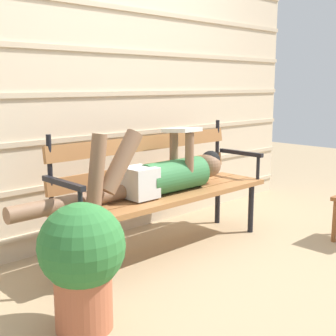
# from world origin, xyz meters

# --- Properties ---
(ground_plane) EXTENTS (12.00, 12.00, 0.00)m
(ground_plane) POSITION_xyz_m (0.00, 0.00, 0.00)
(ground_plane) COLOR tan
(house_siding) EXTENTS (4.39, 0.08, 2.26)m
(house_siding) POSITION_xyz_m (0.00, 0.71, 1.13)
(house_siding) COLOR beige
(house_siding) RESTS_ON ground
(park_bench) EXTENTS (1.76, 0.47, 0.90)m
(park_bench) POSITION_xyz_m (-0.00, 0.18, 0.49)
(park_bench) COLOR #9E6638
(park_bench) RESTS_ON ground
(reclining_person) EXTENTS (1.72, 0.26, 0.49)m
(reclining_person) POSITION_xyz_m (-0.10, 0.11, 0.58)
(reclining_person) COLOR #33703D
(potted_plant) EXTENTS (0.43, 0.43, 0.65)m
(potted_plant) POSITION_xyz_m (-1.06, -0.38, 0.37)
(potted_plant) COLOR #AD5B3D
(potted_plant) RESTS_ON ground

